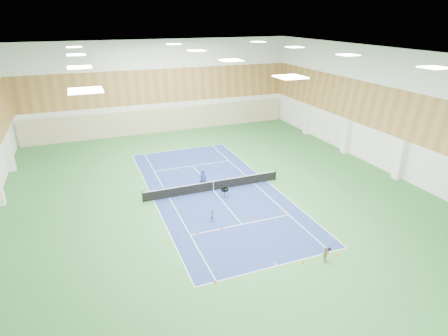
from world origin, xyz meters
The scene contains 20 objects.
ground centered at (0.00, 0.00, 0.00)m, with size 40.00×40.00×0.00m, color #2E6C33.
room_shell centered at (0.00, 0.00, 6.00)m, with size 36.00×40.00×12.00m, color white, non-canonical shape.
wood_cladding centered at (0.00, 0.00, 8.00)m, with size 36.00×40.00×8.00m, color #A5743D, non-canonical shape.
ceiling_light_grid centered at (0.00, 0.00, 11.92)m, with size 21.40×25.40×0.06m, color white, non-canonical shape.
court_surface centered at (0.00, 0.00, 0.01)m, with size 10.97×23.77×0.01m, color navy.
tennis_balls_scatter centered at (0.00, 0.00, 0.05)m, with size 10.57×22.77×0.07m, color #CDF129, non-canonical shape.
tennis_net centered at (0.00, 0.00, 0.55)m, with size 12.80×0.10×1.10m, color black, non-canonical shape.
back_curtain centered at (0.00, 19.75, 1.60)m, with size 35.40×0.16×3.20m, color #C6B793.
coach centered at (-0.71, 0.88, 0.92)m, with size 0.67×0.44×1.84m, color #21369A.
child_court centered at (-1.88, -5.09, 0.48)m, with size 0.47×0.37×0.96m, color gray.
child_apron centered at (3.14, -12.61, 0.55)m, with size 0.65×0.27×1.10m, color tan.
ball_cart centered at (0.48, -1.60, 0.43)m, with size 0.50×0.50×0.86m, color black, non-canonical shape.
cone_svc_a centered at (-3.57, -6.39, 0.11)m, with size 0.21×0.21×0.23m, color orange.
cone_svc_b centered at (-1.68, -6.48, 0.11)m, with size 0.19×0.19×0.21m, color #D54D0B.
cone_svc_c centered at (1.08, -5.85, 0.12)m, with size 0.22×0.22×0.24m, color #DC450B.
cone_svc_d centered at (3.94, -5.87, 0.13)m, with size 0.23×0.23×0.25m, color orange.
cone_base_a centered at (-4.20, -11.96, 0.10)m, with size 0.18×0.18×0.20m, color #E3530B.
cone_base_b centered at (-1.06, -11.29, 0.09)m, with size 0.17×0.17×0.19m, color orange.
cone_base_c centered at (1.70, -12.24, 0.10)m, with size 0.18×0.18×0.19m, color #ED440C.
cone_base_d centered at (4.33, -12.38, 0.11)m, with size 0.20×0.20×0.22m, color #FA4B0D.
Camera 1 is at (-10.34, -28.98, 14.94)m, focal length 30.00 mm.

